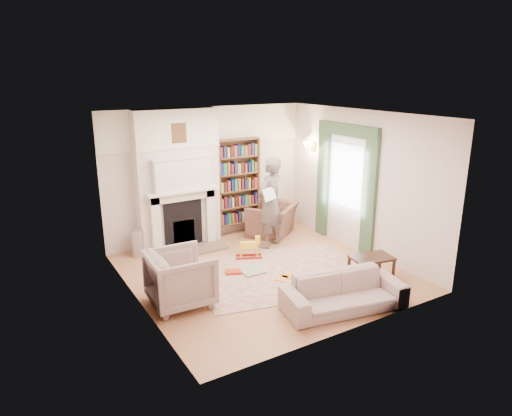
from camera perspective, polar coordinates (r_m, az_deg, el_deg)
floor at (r=8.31m, az=0.89°, el=-8.05°), size 4.50×4.50×0.00m
ceiling at (r=7.59m, az=0.99°, el=11.56°), size 4.50×4.50×0.00m
wall_back at (r=9.76m, az=-6.05°, el=4.28°), size 4.50×0.00×4.50m
wall_front at (r=6.13m, az=12.11°, el=-3.47°), size 4.50×0.00×4.50m
wall_left at (r=6.96m, az=-15.01°, el=-1.23°), size 0.00×4.50×4.50m
wall_right at (r=9.18m, az=12.98°, el=3.16°), size 0.00×4.50×4.50m
fireplace at (r=9.30m, az=-9.72°, el=3.43°), size 1.70×0.58×2.80m
bookcase at (r=9.98m, az=-2.31°, el=3.31°), size 1.00×0.24×1.85m
window at (r=9.45m, az=11.27°, el=3.95°), size 0.02×0.90×1.30m
curtain_left at (r=8.99m, az=13.98°, el=1.50°), size 0.07×0.32×2.40m
curtain_right at (r=10.00m, az=8.37°, el=3.31°), size 0.07×0.32×2.40m
pelmet at (r=9.26m, az=11.38°, el=9.54°), size 0.09×1.70×0.24m
wall_sconce at (r=10.07m, az=6.33°, el=7.54°), size 0.20×0.24×0.24m
rug at (r=8.25m, az=2.87°, el=-8.21°), size 3.28×2.78×0.01m
armchair_reading at (r=10.12m, az=2.07°, el=-1.42°), size 1.39×1.36×0.68m
armchair_left at (r=7.18m, az=-9.41°, el=-8.65°), size 0.98×0.96×0.86m
sofa at (r=7.13m, az=10.92°, el=-10.33°), size 1.97×1.08×0.54m
man_reading at (r=9.23m, az=1.78°, el=0.66°), size 0.80×0.68×1.87m
newspaper at (r=8.92m, az=1.67°, el=1.75°), size 0.37×0.24×0.24m
coffee_table at (r=8.15m, az=14.17°, el=-7.38°), size 0.77×0.57×0.45m
paraffin_heater at (r=9.20m, az=-14.57°, el=-4.27°), size 0.31×0.31×0.55m
rocking_horse at (r=8.83m, az=-0.92°, el=-4.93°), size 0.55×0.40×0.45m
board_game at (r=8.30m, az=-0.50°, el=-7.87°), size 0.41×0.41×0.03m
game_box_lid at (r=8.25m, az=-2.86°, el=-7.98°), size 0.33×0.28×0.05m
comic_annuals at (r=8.11m, az=3.65°, el=-8.59°), size 0.46×0.30×0.02m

